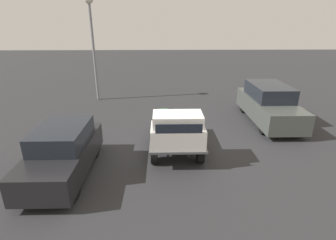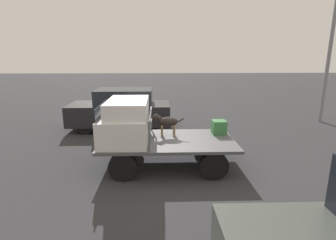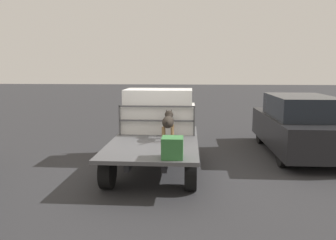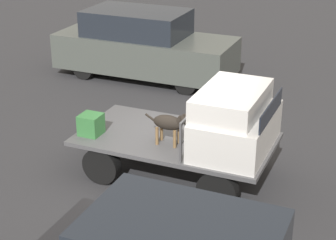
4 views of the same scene
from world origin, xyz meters
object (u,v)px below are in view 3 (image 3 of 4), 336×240
at_px(dog, 168,121).
at_px(cargo_crate, 172,148).
at_px(flatbed_truck, 155,148).
at_px(parked_sedan, 298,125).

bearing_deg(dog, cargo_crate, -170.39).
distance_m(flatbed_truck, dog, 0.72).
bearing_deg(parked_sedan, cargo_crate, 128.89).
distance_m(flatbed_truck, cargo_crate, 1.68).
bearing_deg(dog, flatbed_truck, 102.41).
xyz_separation_m(cargo_crate, parked_sedan, (3.39, -3.40, -0.13)).
bearing_deg(parked_sedan, flatbed_truck, 109.18).
xyz_separation_m(flatbed_truck, cargo_crate, (-1.55, -0.51, 0.41)).
bearing_deg(cargo_crate, flatbed_truck, 18.18).
height_order(cargo_crate, parked_sedan, parked_sedan).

